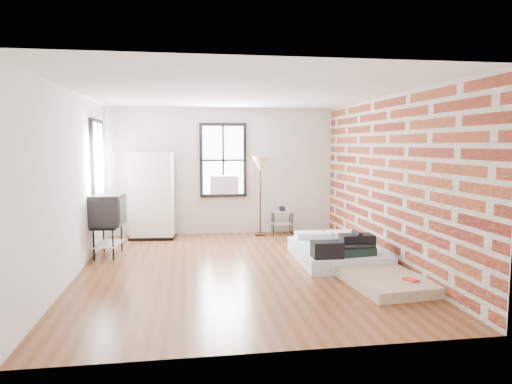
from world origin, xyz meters
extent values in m
plane|color=#552F16|center=(0.00, 0.00, 0.00)|extent=(6.00, 6.00, 0.00)
cube|color=silver|center=(0.00, 3.00, 1.40)|extent=(5.00, 0.01, 2.80)
cube|color=silver|center=(0.00, -3.00, 1.40)|extent=(5.00, 0.01, 2.80)
cube|color=silver|center=(-2.50, 0.00, 1.40)|extent=(0.01, 6.00, 2.80)
cube|color=brown|center=(2.50, 0.00, 1.40)|extent=(0.02, 6.00, 2.80)
cube|color=white|center=(0.00, 0.00, 2.80)|extent=(5.00, 6.00, 0.01)
cube|color=white|center=(0.00, 2.95, 1.65)|extent=(0.90, 0.02, 1.50)
cube|color=black|center=(-0.48, 2.97, 1.65)|extent=(0.07, 0.08, 1.64)
cube|color=black|center=(0.48, 2.97, 1.65)|extent=(0.07, 0.08, 1.64)
cube|color=black|center=(0.00, 2.97, 2.44)|extent=(0.90, 0.08, 0.07)
cube|color=black|center=(0.00, 2.97, 0.86)|extent=(0.90, 0.08, 0.07)
cube|color=black|center=(0.00, 2.94, 1.65)|extent=(0.04, 0.02, 1.50)
cube|color=black|center=(0.00, 2.94, 1.65)|extent=(0.90, 0.02, 0.04)
cube|color=white|center=(0.00, 2.83, 1.12)|extent=(0.62, 0.30, 0.40)
cube|color=white|center=(-2.45, 1.80, 1.65)|extent=(0.02, 0.90, 1.50)
cube|color=black|center=(-2.47, 1.32, 1.65)|extent=(0.08, 0.07, 1.64)
cube|color=black|center=(-2.47, 2.29, 1.65)|extent=(0.08, 0.07, 1.64)
cube|color=black|center=(-2.47, 1.80, 2.44)|extent=(0.08, 0.90, 0.07)
cube|color=black|center=(-2.47, 1.80, 0.86)|extent=(0.08, 0.90, 0.07)
cube|color=black|center=(-2.44, 1.80, 1.65)|extent=(0.02, 0.04, 1.50)
cube|color=black|center=(-2.44, 1.80, 1.65)|extent=(0.02, 0.90, 0.04)
cube|color=white|center=(1.75, 0.29, 0.12)|extent=(1.41, 1.89, 0.24)
cube|color=white|center=(1.47, 1.03, 0.30)|extent=(0.55, 0.35, 0.12)
cube|color=white|center=(2.06, 1.01, 0.30)|extent=(0.55, 0.35, 0.12)
cube|color=black|center=(1.94, -0.16, 0.39)|extent=(0.54, 0.32, 0.29)
cylinder|color=black|center=(1.94, -0.16, 0.56)|extent=(0.09, 0.34, 0.08)
cube|color=black|center=(1.34, -0.44, 0.37)|extent=(0.48, 0.30, 0.25)
cylinder|color=#A4BBD3|center=(1.65, 0.24, 0.35)|extent=(0.07, 0.07, 0.22)
cylinder|color=blue|center=(1.65, 0.24, 0.47)|extent=(0.04, 0.04, 0.03)
cube|color=#CBB092|center=(1.95, -0.95, 0.07)|extent=(1.19, 1.99, 0.15)
cube|color=black|center=(1.78, -0.27, 0.26)|extent=(0.75, 0.57, 0.22)
cube|color=black|center=(1.78, -0.27, 0.39)|extent=(0.70, 0.52, 0.04)
cube|color=red|center=(2.20, -1.48, 0.16)|extent=(0.20, 0.24, 0.02)
cube|color=black|center=(-1.54, 2.65, 0.03)|extent=(0.98, 0.62, 0.06)
cube|color=beige|center=(-1.54, 2.65, 0.95)|extent=(0.93, 0.57, 1.78)
cylinder|color=black|center=(1.08, 2.58, 0.26)|extent=(0.02, 0.02, 0.51)
cylinder|color=black|center=(1.49, 2.55, 0.26)|extent=(0.02, 0.02, 0.51)
cylinder|color=black|center=(1.10, 2.89, 0.26)|extent=(0.02, 0.02, 0.51)
cylinder|color=black|center=(1.51, 2.86, 0.26)|extent=(0.02, 0.02, 0.51)
cube|color=silver|center=(1.29, 2.72, 0.51)|extent=(0.49, 0.40, 0.02)
cube|color=silver|center=(1.29, 2.72, 0.23)|extent=(0.47, 0.38, 0.02)
cube|color=black|center=(1.29, 2.72, 0.57)|extent=(0.12, 0.18, 0.09)
cylinder|color=#311D10|center=(0.79, 2.65, 0.01)|extent=(0.25, 0.25, 0.03)
cylinder|color=#311D10|center=(0.79, 2.65, 0.78)|extent=(0.03, 0.03, 1.50)
cone|color=tan|center=(0.79, 2.65, 1.58)|extent=(0.37, 0.37, 0.33)
cylinder|color=black|center=(-2.41, 0.91, 0.27)|extent=(0.03, 0.03, 0.55)
cylinder|color=black|center=(-2.08, 0.88, 0.27)|extent=(0.03, 0.03, 0.55)
cylinder|color=black|center=(-2.36, 1.56, 0.27)|extent=(0.03, 0.03, 0.55)
cylinder|color=black|center=(-2.03, 1.53, 0.27)|extent=(0.03, 0.03, 0.55)
cube|color=black|center=(-2.22, 1.22, 0.55)|extent=(0.50, 0.82, 0.03)
cube|color=silver|center=(-2.22, 1.22, 0.22)|extent=(0.48, 0.80, 0.02)
cube|color=black|center=(-2.22, 1.22, 0.83)|extent=(0.60, 0.68, 0.55)
cube|color=black|center=(-1.95, 1.20, 0.83)|extent=(0.06, 0.52, 0.44)
camera|label=1|loc=(-0.79, -7.16, 2.01)|focal=32.00mm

